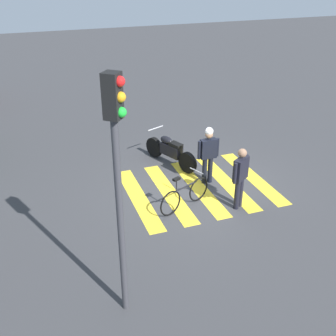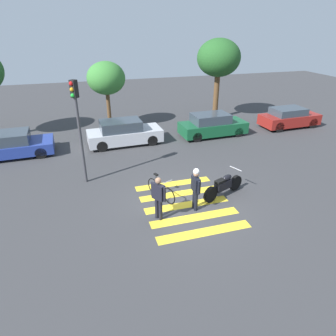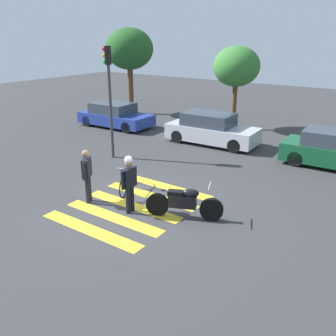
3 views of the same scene
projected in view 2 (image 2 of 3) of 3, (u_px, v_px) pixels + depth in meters
ground_plane at (187, 205)px, 11.86m from camera, size 60.00×60.00×0.00m
police_motorcycle at (224, 186)px, 12.30m from camera, size 2.10×1.06×1.05m
leaning_bicycle at (161, 190)px, 12.14m from camera, size 0.74×1.62×1.01m
officer_on_foot at (196, 186)px, 11.16m from camera, size 0.23×0.66×1.74m
officer_by_motorcycle at (158, 196)px, 10.61m from camera, size 0.43×0.59×1.70m
crosswalk_stripes at (187, 205)px, 11.86m from camera, size 3.43×4.05×0.01m
car_blue_hatchback at (11, 145)px, 15.98m from camera, size 4.23×2.03×1.33m
car_silver_sedan at (124, 133)px, 17.54m from camera, size 4.36×1.86×1.46m
car_green_compact at (212, 125)px, 18.91m from camera, size 4.27×1.86×1.43m
car_maroon_wagon at (289, 118)px, 20.51m from camera, size 4.09×1.83×1.35m
traffic_light_pole at (78, 117)px, 12.28m from camera, size 0.34×0.35×4.52m
street_tree_mid at (106, 79)px, 19.17m from camera, size 2.46×2.46×4.38m
street_tree_far at (219, 59)px, 20.76m from camera, size 3.03×3.03×5.64m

